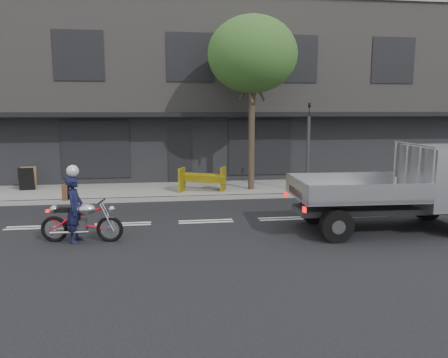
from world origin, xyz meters
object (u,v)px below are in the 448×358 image
at_px(traffic_light_pole, 308,153).
at_px(sandwich_board, 26,179).
at_px(street_tree, 252,55).
at_px(rider, 75,209).
at_px(flatbed_ute, 430,180).
at_px(construction_barrier, 203,180).
at_px(motorcycle, 82,220).

distance_m(traffic_light_pole, sandwich_board, 10.85).
xyz_separation_m(street_tree, rider, (-5.60, -5.73, -4.45)).
distance_m(flatbed_ute, construction_barrier, 7.88).
xyz_separation_m(rider, sandwich_board, (-3.07, 6.60, -0.23)).
bearing_deg(flatbed_ute, street_tree, 125.03).
height_order(street_tree, construction_barrier, street_tree).
bearing_deg(motorcycle, rider, -172.56).
bearing_deg(rider, flatbed_ute, -83.00).
bearing_deg(traffic_light_pole, sandwich_board, 170.85).
relative_size(street_tree, flatbed_ute, 1.30).
xyz_separation_m(street_tree, flatbed_ute, (3.78, -5.81, -3.92)).
height_order(traffic_light_pole, sandwich_board, traffic_light_pole).
bearing_deg(traffic_light_pole, street_tree, 156.97).
xyz_separation_m(traffic_light_pole, construction_barrier, (-3.93, 0.43, -1.02)).
bearing_deg(traffic_light_pole, construction_barrier, 173.80).
xyz_separation_m(traffic_light_pole, motorcycle, (-7.45, -4.88, -1.11)).
xyz_separation_m(street_tree, motorcycle, (-5.45, -5.73, -4.74)).
xyz_separation_m(traffic_light_pole, sandwich_board, (-10.66, 1.72, -1.05)).
relative_size(street_tree, traffic_light_pole, 1.93).
relative_size(flatbed_ute, construction_barrier, 3.05).
xyz_separation_m(motorcycle, flatbed_ute, (9.23, -0.08, 0.82)).
relative_size(rider, flatbed_ute, 0.32).
height_order(street_tree, flatbed_ute, street_tree).
height_order(rider, sandwich_board, rider).
distance_m(rider, sandwich_board, 7.28).
bearing_deg(rider, street_tree, -36.86).
distance_m(construction_barrier, sandwich_board, 6.86).
relative_size(motorcycle, flatbed_ute, 0.39).
height_order(street_tree, traffic_light_pole, street_tree).
xyz_separation_m(traffic_light_pole, flatbed_ute, (1.78, -4.96, -0.29)).
distance_m(motorcycle, flatbed_ute, 9.27).
xyz_separation_m(flatbed_ute, sandwich_board, (-12.45, 6.67, -0.76)).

